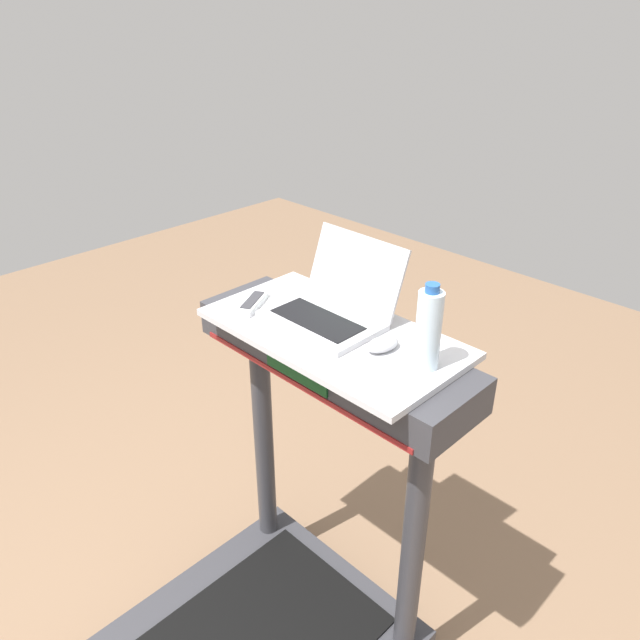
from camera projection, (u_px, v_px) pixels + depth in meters
name	position (u px, v px, depth m)	size (l,w,h in m)	color
desk_board	(332.00, 333.00, 1.75)	(0.76, 0.40, 0.02)	silver
laptop	(333.00, 304.00, 1.78)	(0.33, 0.29, 0.22)	#B7B7BC
computer_mouse	(383.00, 344.00, 1.64)	(0.06, 0.10, 0.03)	#B2B2B7
water_bottle	(428.00, 329.00, 1.52)	(0.07, 0.07, 0.23)	silver
tv_remote	(252.00, 303.00, 1.87)	(0.12, 0.16, 0.02)	silver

